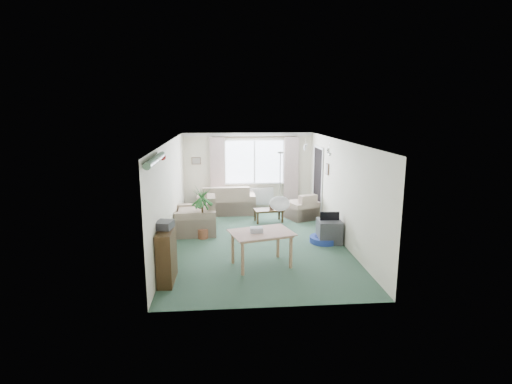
{
  "coord_description": "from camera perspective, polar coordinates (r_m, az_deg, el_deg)",
  "views": [
    {
      "loc": [
        -0.8,
        -9.09,
        3.12
      ],
      "look_at": [
        0.0,
        0.3,
        1.15
      ],
      "focal_mm": 28.0,
      "sensor_mm": 36.0,
      "label": 1
    }
  ],
  "objects": [
    {
      "name": "armchair_left",
      "position": [
        10.31,
        -8.61,
        -3.2
      ],
      "size": [
        1.05,
        1.1,
        0.95
      ],
      "primitive_type": "cube",
      "rotation": [
        0.0,
        0.0,
        -1.53
      ],
      "color": "beige",
      "rests_on": "ground"
    },
    {
      "name": "armchair_corner",
      "position": [
        11.61,
        6.58,
        -1.96
      ],
      "size": [
        1.07,
        1.05,
        0.74
      ],
      "primitive_type": "cube",
      "rotation": [
        0.0,
        0.0,
        3.54
      ],
      "color": "#B7AC8B",
      "rests_on": "ground"
    },
    {
      "name": "bauble_cluster_b",
      "position": [
        9.15,
        10.41,
        5.97
      ],
      "size": [
        0.2,
        0.2,
        0.2
      ],
      "primitive_type": "sphere",
      "color": "silver"
    },
    {
      "name": "radiator",
      "position": [
        12.62,
        -0.21,
        -0.64
      ],
      "size": [
        1.2,
        0.1,
        0.55
      ],
      "primitive_type": "cube",
      "color": "white"
    },
    {
      "name": "curtain_right",
      "position": [
        12.54,
        5.06,
        3.28
      ],
      "size": [
        0.45,
        0.08,
        2.0
      ],
      "primitive_type": "cube",
      "color": "beige"
    },
    {
      "name": "photo_frame",
      "position": [
        11.12,
        2.23,
        -2.13
      ],
      "size": [
        0.12,
        0.04,
        0.16
      ],
      "primitive_type": "cube",
      "rotation": [
        0.0,
        0.0,
        0.19
      ],
      "color": "brown",
      "rests_on": "coffee_table"
    },
    {
      "name": "wall_picture_right",
      "position": [
        10.77,
        10.16,
        3.24
      ],
      "size": [
        0.03,
        0.24,
        0.3
      ],
      "primitive_type": "cube",
      "color": "brown"
    },
    {
      "name": "wall_picture_back",
      "position": [
        12.44,
        -8.54,
        4.43
      ],
      "size": [
        0.28,
        0.03,
        0.22
      ],
      "primitive_type": "cube",
      "color": "brown"
    },
    {
      "name": "hifi_box",
      "position": [
        7.46,
        -12.95,
        -4.61
      ],
      "size": [
        0.34,
        0.4,
        0.14
      ],
      "primitive_type": "cube",
      "rotation": [
        0.0,
        0.0,
        -0.2
      ],
      "color": "#36363A",
      "rests_on": "bookshelf"
    },
    {
      "name": "sofa",
      "position": [
        12.14,
        -4.29,
        -1.01
      ],
      "size": [
        1.74,
        0.93,
        0.86
      ],
      "primitive_type": "cube",
      "rotation": [
        0.0,
        0.0,
        3.15
      ],
      "color": "beige",
      "rests_on": "ground"
    },
    {
      "name": "doorway",
      "position": [
        11.82,
        8.85,
        1.33
      ],
      "size": [
        0.03,
        0.95,
        2.0
      ],
      "primitive_type": "cube",
      "color": "black"
    },
    {
      "name": "coffee_table",
      "position": [
        11.23,
        1.81,
        -3.36
      ],
      "size": [
        0.85,
        0.54,
        0.36
      ],
      "primitive_type": "cube",
      "rotation": [
        0.0,
        0.0,
        0.12
      ],
      "color": "black",
      "rests_on": "ground"
    },
    {
      "name": "houseplant",
      "position": [
        9.78,
        -7.65,
        -2.99
      ],
      "size": [
        0.67,
        0.67,
        1.28
      ],
      "primitive_type": "cylinder",
      "rotation": [
        0.0,
        0.0,
        0.25
      ],
      "color": "#23531C",
      "rests_on": "ground"
    },
    {
      "name": "curtain_left",
      "position": [
        12.36,
        -5.52,
        3.15
      ],
      "size": [
        0.45,
        0.08,
        2.0
      ],
      "primitive_type": "cube",
      "color": "beige"
    },
    {
      "name": "tv_cube",
      "position": [
        9.67,
        10.39,
        -5.53
      ],
      "size": [
        0.58,
        0.63,
        0.54
      ],
      "primitive_type": "cube",
      "rotation": [
        0.0,
        0.0,
        -0.06
      ],
      "color": "#333438",
      "rests_on": "ground"
    },
    {
      "name": "gift_box",
      "position": [
        7.96,
        0.07,
        -5.49
      ],
      "size": [
        0.25,
        0.18,
        0.12
      ],
      "primitive_type": "cube",
      "rotation": [
        0.0,
        0.0,
        0.01
      ],
      "color": "silver",
      "rests_on": "dining_table"
    },
    {
      "name": "dining_table",
      "position": [
        8.11,
        0.76,
        -8.2
      ],
      "size": [
        1.27,
        1.01,
        0.69
      ],
      "primitive_type": "cube",
      "rotation": [
        0.0,
        0.0,
        0.27
      ],
      "color": "tan",
      "rests_on": "ground"
    },
    {
      "name": "bauble_cluster_a",
      "position": [
        10.25,
        7.02,
        6.68
      ],
      "size": [
        0.2,
        0.2,
        0.2
      ],
      "primitive_type": "sphere",
      "color": "silver"
    },
    {
      "name": "ground",
      "position": [
        9.64,
        0.15,
        -7.07
      ],
      "size": [
        6.5,
        6.5,
        0.0
      ],
      "primitive_type": "plane",
      "color": "#2D4C3B"
    },
    {
      "name": "pendant_lamp",
      "position": [
        7.05,
        3.41,
        -1.66
      ],
      "size": [
        0.36,
        0.36,
        0.36
      ],
      "primitive_type": "sphere",
      "color": "white"
    },
    {
      "name": "bookshelf",
      "position": [
        7.54,
        -12.64,
        -8.91
      ],
      "size": [
        0.28,
        0.81,
        0.98
      ],
      "primitive_type": "cube",
      "rotation": [
        0.0,
        0.0,
        -0.02
      ],
      "color": "black",
      "rests_on": "ground"
    },
    {
      "name": "pet_bed",
      "position": [
        9.71,
        9.7,
        -6.69
      ],
      "size": [
        0.75,
        0.75,
        0.14
      ],
      "primitive_type": "cylinder",
      "rotation": [
        0.0,
        0.0,
        -0.1
      ],
      "color": "#214F99",
      "rests_on": "ground"
    },
    {
      "name": "tinsel_garland",
      "position": [
        6.93,
        -14.18,
        4.49
      ],
      "size": [
        1.6,
        1.6,
        0.12
      ],
      "primitive_type": "cylinder",
      "color": "#196626"
    },
    {
      "name": "window",
      "position": [
        12.46,
        -0.23,
        4.34
      ],
      "size": [
        1.8,
        0.03,
        1.3
      ],
      "primitive_type": "cube",
      "color": "white"
    },
    {
      "name": "curtain_rod",
      "position": [
        12.31,
        -0.2,
        7.85
      ],
      "size": [
        2.6,
        0.03,
        0.03
      ],
      "primitive_type": "cube",
      "color": "black"
    }
  ]
}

